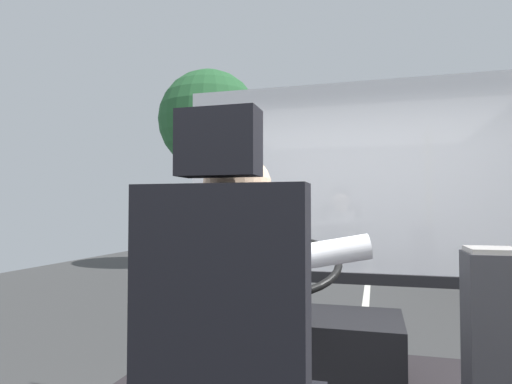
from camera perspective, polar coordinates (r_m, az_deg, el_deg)
ground at (r=10.54m, az=14.58°, el=-11.20°), size 18.00×44.00×0.06m
driver_seat at (r=1.34m, az=-3.41°, el=-23.23°), size 0.48×0.48×1.28m
bus_driver at (r=1.39m, az=-1.84°, el=-14.92°), size 0.80×0.54×0.76m
steering_console at (r=2.67m, az=6.43°, el=-19.44°), size 1.10×0.99×0.87m
fare_box at (r=2.05m, az=28.90°, el=-18.58°), size 0.20×0.23×0.86m
windshield_panel at (r=3.23m, az=12.34°, el=-1.59°), size 2.50×0.08×1.48m
street_tree at (r=12.46m, az=-6.21°, el=9.19°), size 2.84×2.84×5.55m
parked_car_silver at (r=19.08m, az=26.26°, el=-4.58°), size 2.00×4.45×1.47m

